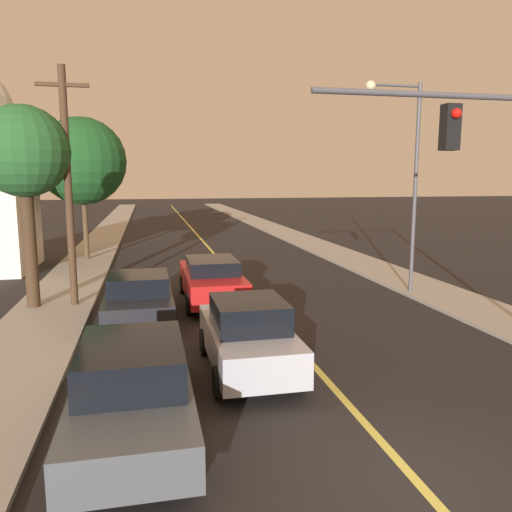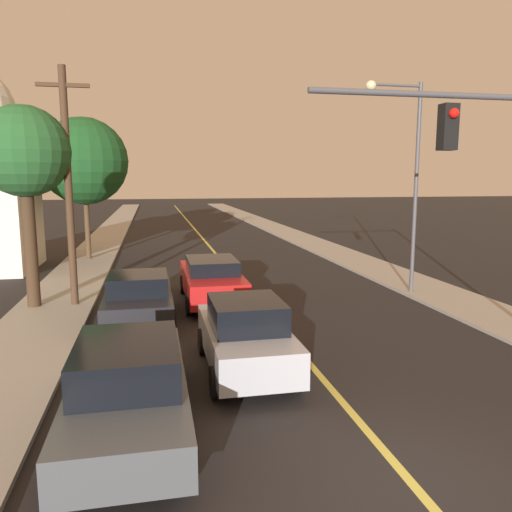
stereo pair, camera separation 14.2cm
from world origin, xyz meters
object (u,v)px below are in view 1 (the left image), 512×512
(car_near_lane_front, at_px, (248,336))
(streetlamp_right, at_px, (404,160))
(car_near_lane_second, at_px, (212,279))
(tree_left_far, at_px, (23,154))
(utility_pole_left, at_px, (68,184))
(car_outer_lane_second, at_px, (139,297))
(car_outer_lane_front, at_px, (133,386))
(tree_left_near, at_px, (82,161))

(car_near_lane_front, bearing_deg, streetlamp_right, 41.49)
(car_near_lane_second, xyz_separation_m, tree_left_far, (-5.80, 0.23, 4.19))
(streetlamp_right, bearing_deg, car_near_lane_second, 177.32)
(streetlamp_right, bearing_deg, utility_pole_left, 177.16)
(car_outer_lane_second, bearing_deg, utility_pole_left, 135.03)
(car_near_lane_front, height_order, car_outer_lane_second, car_near_lane_front)
(car_near_lane_front, distance_m, car_outer_lane_front, 3.24)
(utility_pole_left, bearing_deg, tree_left_near, 94.06)
(car_outer_lane_second, distance_m, tree_left_near, 13.09)
(car_outer_lane_second, relative_size, utility_pole_left, 0.55)
(car_near_lane_front, bearing_deg, car_outer_lane_front, -138.05)
(car_outer_lane_front, distance_m, car_outer_lane_second, 6.67)
(car_near_lane_front, xyz_separation_m, tree_left_far, (-5.80, 6.63, 4.18))
(car_outer_lane_front, bearing_deg, tree_left_far, 111.11)
(car_outer_lane_front, xyz_separation_m, utility_pole_left, (-2.13, 8.80, 3.28))
(car_near_lane_front, height_order, car_near_lane_second, car_near_lane_front)
(utility_pole_left, distance_m, tree_left_far, 1.56)
(car_near_lane_front, xyz_separation_m, tree_left_near, (-5.24, 16.53, 4.27))
(car_outer_lane_front, bearing_deg, car_near_lane_second, 74.29)
(streetlamp_right, height_order, tree_left_far, streetlamp_right)
(streetlamp_right, bearing_deg, tree_left_near, 139.21)
(car_near_lane_second, xyz_separation_m, tree_left_near, (-5.24, 10.13, 4.29))
(tree_left_far, bearing_deg, car_near_lane_second, -2.30)
(car_outer_lane_second, relative_size, streetlamp_right, 0.56)
(car_outer_lane_second, relative_size, tree_left_far, 0.66)
(tree_left_far, bearing_deg, car_near_lane_front, -48.80)
(car_outer_lane_front, relative_size, streetlamp_right, 0.68)
(car_near_lane_second, relative_size, tree_left_near, 0.69)
(car_outer_lane_front, xyz_separation_m, car_outer_lane_second, (-0.00, 6.67, -0.04))
(tree_left_far, bearing_deg, utility_pole_left, 0.53)
(car_near_lane_front, distance_m, car_outer_lane_second, 5.11)
(tree_left_near, bearing_deg, car_near_lane_second, -62.64)
(utility_pole_left, xyz_separation_m, tree_left_near, (-0.70, 9.88, 1.02))
(car_near_lane_front, height_order, streetlamp_right, streetlamp_right)
(streetlamp_right, relative_size, tree_left_far, 1.16)
(streetlamp_right, distance_m, utility_pole_left, 11.45)
(utility_pole_left, bearing_deg, car_outer_lane_second, -44.97)
(car_near_lane_second, bearing_deg, streetlamp_right, -2.68)
(car_near_lane_second, distance_m, tree_left_near, 12.18)
(car_near_lane_front, distance_m, tree_left_far, 9.75)
(utility_pole_left, relative_size, tree_left_near, 1.06)
(car_outer_lane_front, height_order, streetlamp_right, streetlamp_right)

